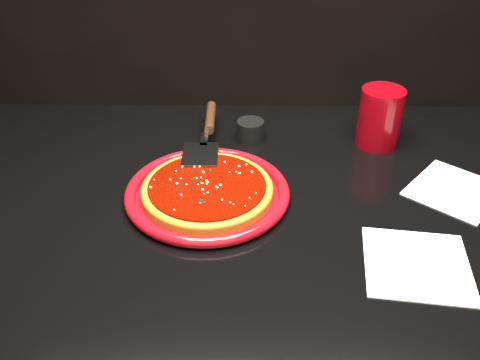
# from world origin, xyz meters

# --- Properties ---
(table) EXTENTS (1.20, 0.80, 0.75)m
(table) POSITION_xyz_m (0.00, 0.00, 0.38)
(table) COLOR black
(table) RESTS_ON floor
(plate) EXTENTS (0.36, 0.36, 0.02)m
(plate) POSITION_xyz_m (-0.11, 0.07, 0.76)
(plate) COLOR maroon
(plate) RESTS_ON table
(pizza_crust) EXTENTS (0.29, 0.29, 0.01)m
(pizza_crust) POSITION_xyz_m (-0.11, 0.07, 0.76)
(pizza_crust) COLOR brown
(pizza_crust) RESTS_ON plate
(pizza_crust_rim) EXTENTS (0.29, 0.29, 0.02)m
(pizza_crust_rim) POSITION_xyz_m (-0.11, 0.07, 0.77)
(pizza_crust_rim) COLOR brown
(pizza_crust_rim) RESTS_ON plate
(pizza_sauce) EXTENTS (0.25, 0.25, 0.01)m
(pizza_sauce) POSITION_xyz_m (-0.11, 0.07, 0.78)
(pizza_sauce) COLOR #660900
(pizza_sauce) RESTS_ON plate
(parmesan_dusting) EXTENTS (0.21, 0.21, 0.01)m
(parmesan_dusting) POSITION_xyz_m (-0.11, 0.07, 0.78)
(parmesan_dusting) COLOR #FAECC3
(parmesan_dusting) RESTS_ON plate
(basil_flecks) EXTENTS (0.19, 0.19, 0.00)m
(basil_flecks) POSITION_xyz_m (-0.11, 0.07, 0.78)
(basil_flecks) COLOR black
(basil_flecks) RESTS_ON plate
(pizza_server) EXTENTS (0.09, 0.30, 0.02)m
(pizza_server) POSITION_xyz_m (-0.12, 0.25, 0.79)
(pizza_server) COLOR #B4B6BC
(pizza_server) RESTS_ON plate
(cup) EXTENTS (0.10, 0.10, 0.13)m
(cup) POSITION_xyz_m (0.24, 0.27, 0.81)
(cup) COLOR maroon
(cup) RESTS_ON table
(napkin_a) EXTENTS (0.18, 0.18, 0.00)m
(napkin_a) POSITION_xyz_m (0.23, -0.11, 0.75)
(napkin_a) COLOR white
(napkin_a) RESTS_ON table
(napkin_b) EXTENTS (0.21, 0.21, 0.00)m
(napkin_b) POSITION_xyz_m (0.36, 0.10, 0.75)
(napkin_b) COLOR white
(napkin_b) RESTS_ON table
(ramekin) EXTENTS (0.08, 0.08, 0.05)m
(ramekin) POSITION_xyz_m (-0.03, 0.29, 0.77)
(ramekin) COLOR black
(ramekin) RESTS_ON table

